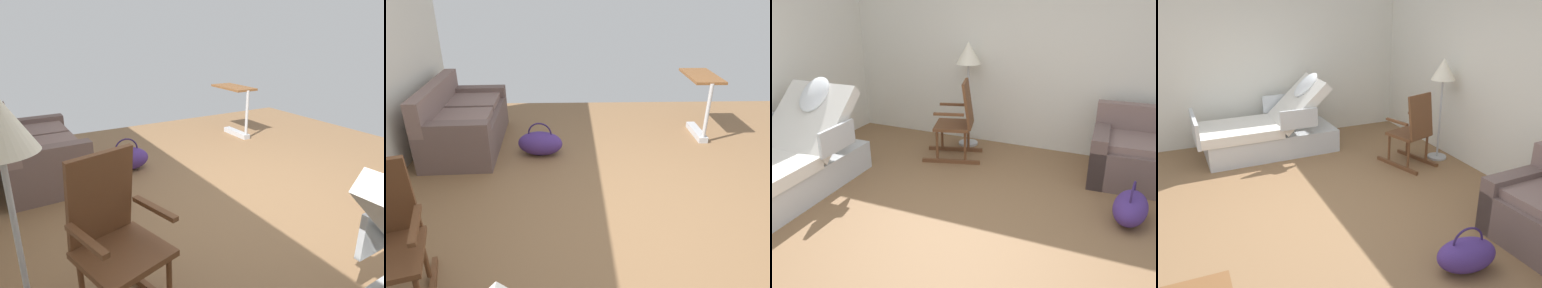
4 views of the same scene
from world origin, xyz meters
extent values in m
plane|color=olive|center=(0.00, 0.00, 0.00)|extent=(6.91, 6.91, 0.00)
cube|color=#68534F|center=(1.73, 1.83, 0.23)|extent=(1.63, 0.92, 0.45)
cube|color=#7F6660|center=(1.37, 1.77, 0.49)|extent=(0.70, 0.67, 0.10)
cube|color=#7F6660|center=(2.10, 1.80, 0.49)|extent=(0.70, 0.67, 0.10)
cube|color=#7F6660|center=(1.72, 2.17, 0.65)|extent=(1.61, 0.23, 0.40)
cube|color=#68534F|center=(1.02, 1.80, 0.30)|extent=(0.22, 0.86, 0.60)
cube|color=#68534F|center=(2.44, 1.86, 0.30)|extent=(0.22, 0.86, 0.60)
cylinder|color=brown|center=(-0.60, 1.51, 0.25)|extent=(0.04, 0.04, 0.40)
cube|color=brown|center=(-0.79, 1.42, 0.67)|extent=(0.38, 0.15, 0.03)
cube|color=#B2B5BA|center=(1.98, -1.34, 0.04)|extent=(0.60, 0.13, 0.08)
cylinder|color=black|center=(1.72, -1.34, 0.03)|extent=(0.07, 0.07, 0.06)
cylinder|color=black|center=(2.24, -1.35, 0.03)|extent=(0.07, 0.07, 0.06)
cylinder|color=#B2B5BA|center=(1.72, -1.34, 0.45)|extent=(0.05, 0.05, 0.74)
cube|color=brown|center=(2.12, -1.35, 0.82)|extent=(0.80, 0.41, 0.04)
ellipsoid|color=#472D7A|center=(1.43, 0.85, 0.15)|extent=(0.38, 0.59, 0.30)
torus|color=#312055|center=(1.43, 0.85, 0.28)|extent=(0.05, 0.30, 0.30)
camera|label=1|loc=(-2.46, 2.12, 1.68)|focal=30.94mm
camera|label=2|loc=(-2.46, 0.48, 2.00)|focal=31.93mm
camera|label=3|loc=(1.27, -2.89, 2.14)|focal=37.24mm
camera|label=4|loc=(3.67, -1.26, 2.28)|focal=37.07mm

